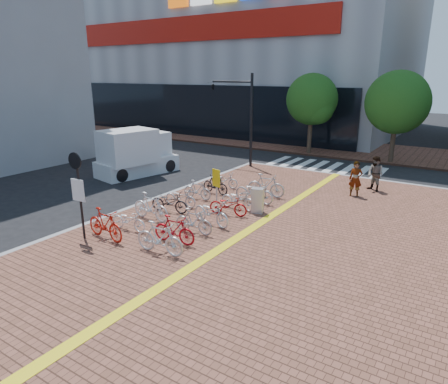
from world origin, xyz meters
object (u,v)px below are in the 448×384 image
Objects in this scene: bike_11 at (211,212)px; bike_4 at (180,197)px; bike_2 at (151,207)px; bike_15 at (266,185)px; yellow_sign at (216,182)px; bike_7 at (224,180)px; notice_sign at (78,185)px; utility_box at (258,201)px; bike_1 at (129,220)px; pedestrian_b at (375,174)px; bike_8 at (160,238)px; bike_9 at (174,230)px; bike_12 at (228,205)px; bike_0 at (105,224)px; bike_3 at (169,202)px; traffic_light_pole at (233,102)px; bike_10 at (194,221)px; bike_6 at (215,184)px; bike_5 at (197,190)px; pedestrian_a at (356,179)px; box_truck at (136,153)px; bike_14 at (254,192)px; bike_13 at (238,199)px.

bike_4 is at bearing 77.28° from bike_11.
bike_2 is 6.11m from bike_15.
yellow_sign is at bearing -25.93° from bike_2.
bike_7 is 0.49× the size of notice_sign.
utility_box reaches higher than bike_11.
bike_1 is 0.87× the size of pedestrian_b.
bike_8 is 1.11× the size of bike_9.
bike_12 is at bearing -3.70° from bike_8.
bike_0 is 3.60m from bike_3.
bike_12 is 0.29× the size of traffic_light_pole.
bike_10 is (2.40, 2.22, -0.10)m from bike_0.
bike_2 is at bearing -174.71° from bike_6.
bike_4 is at bearing 176.93° from bike_5.
bike_15 is at bearing -12.31° from bike_0.
bike_7 is 0.89× the size of pedestrian_b.
bike_4 is 1.31m from bike_5.
bike_12 is 3.30m from bike_15.
yellow_sign is at bearing -62.81° from traffic_light_pole.
bike_8 is 11.00m from pedestrian_a.
bike_10 is at bearing -128.88° from pedestrian_a.
bike_7 is 7.89m from pedestrian_b.
bike_15 is at bearing -25.83° from bike_1.
box_truck is (-9.17, 0.27, 0.62)m from bike_15.
bike_1 is at bearing 177.48° from bike_4.
bike_0 reaches higher than bike_2.
traffic_light_pole is at bearing 17.07° from bike_9.
bike_6 is 5.32m from bike_10.
box_truck is at bearing -136.72° from pedestrian_b.
bike_9 is (2.36, -1.30, -0.07)m from bike_2.
bike_5 is 0.96× the size of bike_6.
bike_5 reaches higher than bike_7.
bike_11 is at bearing -61.74° from yellow_sign.
bike_14 is 1.11× the size of pedestrian_b.
bike_1 is 0.93× the size of bike_12.
bike_2 is at bearing 170.76° from bike_7.
pedestrian_a reaches higher than bike_1.
bike_10 is at bearing -92.71° from bike_2.
bike_14 is (0.07, 3.47, 0.02)m from bike_11.
bike_9 is 1.00× the size of bike_12.
bike_15 reaches higher than bike_1.
notice_sign is at bearing -123.68° from utility_box.
pedestrian_a is 1.58m from pedestrian_b.
bike_10 is 0.92× the size of bike_13.
utility_box is at bearing -85.50° from bike_13.
notice_sign is (-0.66, -4.91, 1.62)m from bike_4.
yellow_sign is at bearing -20.91° from box_truck.
box_truck is (-13.44, -3.73, 0.29)m from pedestrian_b.
bike_13 is 0.30× the size of traffic_light_pole.
yellow_sign is at bearing -25.06° from bike_1.
bike_3 is 3.88m from utility_box.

